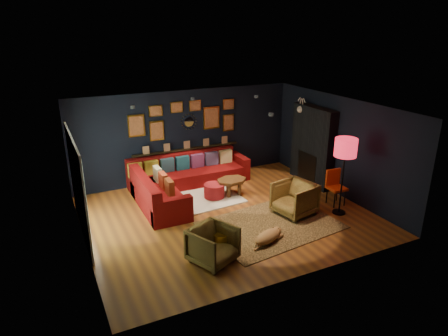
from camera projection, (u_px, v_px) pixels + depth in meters
name	position (u px, v px, depth m)	size (l,w,h in m)	color
floor	(228.00, 216.00, 9.55)	(6.50, 6.50, 0.00)	#91501C
room_walls	(228.00, 152.00, 9.01)	(6.50, 6.50, 6.50)	black
sectional	(178.00, 182.00, 10.73)	(3.41, 2.69, 0.86)	maroon
ledge	(187.00, 149.00, 11.51)	(3.20, 0.12, 0.04)	black
gallery_wall	(185.00, 119.00, 11.23)	(3.15, 0.04, 1.02)	yellow
sunburst_mirror	(189.00, 122.00, 11.32)	(0.47, 0.16, 0.47)	silver
fireplace	(312.00, 148.00, 11.22)	(0.31, 1.60, 2.20)	black
deer_head	(305.00, 109.00, 11.31)	(0.50, 0.28, 0.45)	white
sliding_door	(78.00, 187.00, 8.38)	(0.06, 2.80, 2.20)	white
ceiling_spots	(213.00, 104.00, 9.36)	(3.30, 2.50, 0.06)	black
shag_rug	(192.00, 199.00, 10.41)	(2.35, 1.71, 0.03)	silver
leopard_rug	(271.00, 225.00, 9.08)	(2.92, 2.09, 0.02)	#B28249
coffee_table	(232.00, 182.00, 10.59)	(0.88, 0.69, 0.42)	brown
pouf	(214.00, 191.00, 10.45)	(0.54, 0.54, 0.35)	maroon
armchair_left	(213.00, 243.00, 7.58)	(0.78, 0.73, 0.80)	#B38537
armchair_right	(295.00, 197.00, 9.50)	(0.85, 0.80, 0.88)	#B38537
gold_stool	(221.00, 243.00, 7.95)	(0.35, 0.35, 0.44)	yellow
orange_chair	(335.00, 184.00, 10.04)	(0.44, 0.44, 0.89)	black
floor_lamp	(346.00, 150.00, 9.14)	(0.51, 0.51, 1.88)	black
dog	(268.00, 235.00, 8.34)	(1.03, 0.50, 0.32)	#A66E3B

